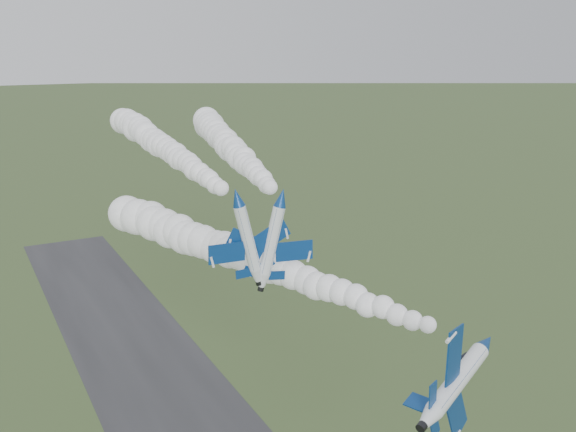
% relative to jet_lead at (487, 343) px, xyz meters
% --- Properties ---
extents(jet_lead, '(7.14, 13.89, 11.64)m').
position_rel_jet_lead_xyz_m(jet_lead, '(0.00, 0.00, 0.00)').
color(jet_lead, white).
extents(smoke_trail_jet_lead, '(27.84, 57.37, 5.71)m').
position_rel_jet_lead_xyz_m(smoke_trail_jet_lead, '(-11.32, 31.42, 1.19)').
color(smoke_trail_jet_lead, white).
extents(jet_pair_left, '(9.46, 11.63, 3.42)m').
position_rel_jet_lead_xyz_m(jet_pair_left, '(-17.30, 20.08, 12.28)').
color(jet_pair_left, white).
extents(smoke_trail_jet_pair_left, '(7.06, 52.40, 4.52)m').
position_rel_jet_lead_xyz_m(smoke_trail_jet_pair_left, '(-16.44, 49.10, 13.67)').
color(smoke_trail_jet_pair_left, white).
extents(jet_pair_right, '(9.91, 11.92, 3.52)m').
position_rel_jet_lead_xyz_m(jet_pair_right, '(-12.27, 19.47, 11.81)').
color(jet_pair_right, white).
extents(smoke_trail_jet_pair_right, '(19.29, 61.59, 5.38)m').
position_rel_jet_lead_xyz_m(smoke_trail_jet_pair_right, '(-4.60, 52.21, 12.36)').
color(smoke_trail_jet_pair_right, white).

